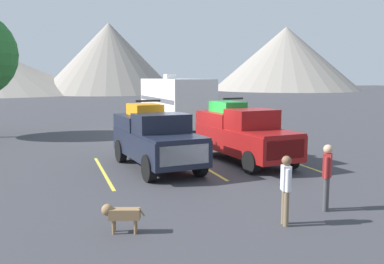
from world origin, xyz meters
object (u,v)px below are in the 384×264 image
(pickup_truck_b, at_px, (242,133))
(camper_trailer_a, at_px, (175,101))
(person_b, at_px, (327,173))
(pickup_truck_a, at_px, (155,137))
(person_a, at_px, (286,186))
(dog, at_px, (120,214))

(pickup_truck_b, relative_size, camper_trailer_a, 0.64)
(pickup_truck_b, xyz_separation_m, person_b, (-0.69, -6.50, -0.19))
(person_b, bearing_deg, camper_trailer_a, 87.31)
(pickup_truck_a, xyz_separation_m, person_b, (2.99, -6.53, -0.18))
(person_b, bearing_deg, person_a, -159.07)
(camper_trailer_a, bearing_deg, person_b, -92.69)
(camper_trailer_a, height_order, dog, camper_trailer_a)
(pickup_truck_a, relative_size, person_a, 3.25)
(person_a, height_order, person_b, person_b)
(person_a, bearing_deg, camper_trailer_a, 82.05)
(dog, bearing_deg, pickup_truck_b, 46.19)
(pickup_truck_b, distance_m, camper_trailer_a, 9.98)
(pickup_truck_a, distance_m, pickup_truck_b, 3.69)
(pickup_truck_a, height_order, camper_trailer_a, camper_trailer_a)
(pickup_truck_b, relative_size, person_b, 3.16)
(person_b, relative_size, dog, 1.86)
(pickup_truck_a, relative_size, person_b, 3.09)
(pickup_truck_a, xyz_separation_m, pickup_truck_b, (3.69, -0.04, 0.00))
(person_a, height_order, dog, person_a)
(pickup_truck_a, height_order, person_b, pickup_truck_a)
(camper_trailer_a, relative_size, person_a, 5.22)
(pickup_truck_a, bearing_deg, pickup_truck_b, -0.56)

